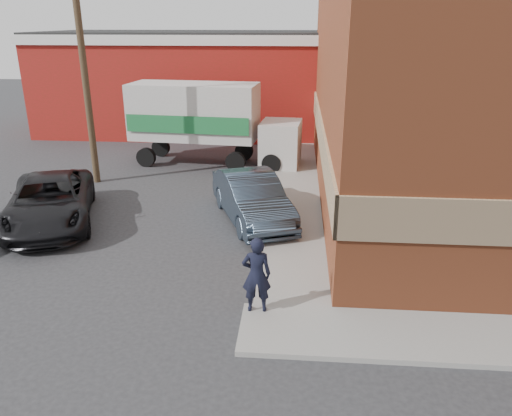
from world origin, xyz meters
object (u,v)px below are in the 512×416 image
(warehouse, at_px, (187,81))
(sedan, at_px, (252,198))
(utility_pole, at_px, (83,61))
(suv_a, at_px, (50,201))
(man, at_px, (256,275))
(box_truck, at_px, (210,119))

(warehouse, distance_m, sedan, 15.69)
(utility_pole, bearing_deg, sedan, -28.65)
(suv_a, bearing_deg, warehouse, 65.80)
(warehouse, xyz_separation_m, suv_a, (-1.25, -15.43, -2.06))
(utility_pole, xyz_separation_m, man, (7.30, -9.25, -3.74))
(suv_a, distance_m, box_truck, 8.58)
(box_truck, bearing_deg, suv_a, -112.29)
(warehouse, xyz_separation_m, man, (5.80, -20.25, -1.81))
(man, height_order, sedan, man)
(man, relative_size, box_truck, 0.24)
(warehouse, height_order, box_truck, warehouse)
(sedan, distance_m, suv_a, 6.50)
(utility_pole, bearing_deg, suv_a, -86.78)
(warehouse, relative_size, suv_a, 2.99)
(warehouse, xyz_separation_m, box_truck, (2.70, -7.93, -0.74))
(utility_pole, bearing_deg, box_truck, 36.19)
(warehouse, distance_m, utility_pole, 11.27)
(suv_a, xyz_separation_m, box_truck, (3.95, 7.51, 1.32))
(box_truck, bearing_deg, utility_pole, -138.34)
(utility_pole, relative_size, sedan, 1.90)
(sedan, bearing_deg, suv_a, 165.22)
(warehouse, bearing_deg, box_truck, -71.19)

